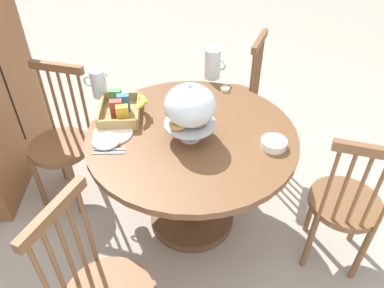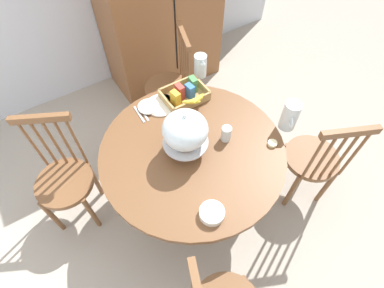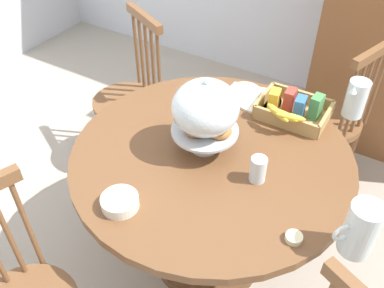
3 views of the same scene
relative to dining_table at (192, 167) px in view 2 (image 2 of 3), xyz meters
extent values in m
plane|color=#A89E8E|center=(-0.10, 0.00, -0.53)|extent=(10.00, 10.00, 0.00)
cylinder|color=brown|center=(0.00, 0.00, 0.19)|extent=(1.19, 1.19, 0.04)
cylinder|color=brown|center=(0.00, 0.00, -0.14)|extent=(0.14, 0.14, 0.63)
cylinder|color=brown|center=(0.00, 0.00, -0.50)|extent=(0.56, 0.56, 0.06)
cylinder|color=brown|center=(-0.13, -0.76, -0.30)|extent=(0.04, 0.04, 0.45)
cylinder|color=brown|center=(-0.41, -0.65, 0.16)|extent=(0.02, 0.02, 0.48)
cylinder|color=brown|center=(0.81, -0.37, -0.08)|extent=(0.40, 0.40, 0.04)
cylinder|color=brown|center=(1.00, -0.30, -0.30)|extent=(0.04, 0.04, 0.45)
cylinder|color=brown|center=(0.75, -0.19, -0.30)|extent=(0.04, 0.04, 0.45)
cylinder|color=brown|center=(0.88, -0.56, -0.30)|extent=(0.04, 0.04, 0.45)
cylinder|color=brown|center=(0.63, -0.44, -0.30)|extent=(0.04, 0.04, 0.45)
cylinder|color=brown|center=(0.88, -0.58, 0.16)|extent=(0.02, 0.02, 0.48)
cylinder|color=brown|center=(0.81, -0.55, 0.16)|extent=(0.02, 0.02, 0.48)
cylinder|color=brown|center=(0.75, -0.52, 0.16)|extent=(0.02, 0.02, 0.48)
cylinder|color=brown|center=(0.68, -0.49, 0.16)|extent=(0.02, 0.02, 0.48)
cylinder|color=brown|center=(0.62, -0.46, 0.16)|extent=(0.02, 0.02, 0.48)
cube|color=brown|center=(0.75, -0.52, 0.42)|extent=(0.34, 0.18, 0.05)
cylinder|color=brown|center=(0.28, 0.85, -0.08)|extent=(0.40, 0.40, 0.04)
cylinder|color=brown|center=(0.19, 1.03, -0.30)|extent=(0.04, 0.04, 0.45)
cylinder|color=brown|center=(0.10, 0.76, -0.30)|extent=(0.04, 0.04, 0.45)
cylinder|color=brown|center=(0.46, 0.94, -0.30)|extent=(0.04, 0.04, 0.45)
cylinder|color=brown|center=(0.37, 0.67, -0.30)|extent=(0.04, 0.04, 0.45)
cylinder|color=brown|center=(0.48, 0.93, 0.16)|extent=(0.02, 0.02, 0.48)
cylinder|color=brown|center=(0.45, 0.87, 0.16)|extent=(0.02, 0.02, 0.48)
cylinder|color=brown|center=(0.43, 0.80, 0.16)|extent=(0.02, 0.02, 0.48)
cylinder|color=brown|center=(0.41, 0.73, 0.16)|extent=(0.02, 0.02, 0.48)
cylinder|color=brown|center=(0.39, 0.67, 0.16)|extent=(0.02, 0.02, 0.48)
cube|color=brown|center=(0.43, 0.80, 0.42)|extent=(0.15, 0.35, 0.05)
cylinder|color=brown|center=(-0.80, 0.40, -0.08)|extent=(0.40, 0.40, 0.04)
cylinder|color=brown|center=(-0.99, 0.34, -0.30)|extent=(0.04, 0.04, 0.45)
cylinder|color=brown|center=(-0.74, 0.22, -0.30)|extent=(0.04, 0.04, 0.45)
cylinder|color=brown|center=(-0.86, 0.59, -0.30)|extent=(0.04, 0.04, 0.45)
cylinder|color=brown|center=(-0.61, 0.47, -0.30)|extent=(0.04, 0.04, 0.45)
cylinder|color=brown|center=(-0.85, 0.61, 0.16)|extent=(0.02, 0.02, 0.48)
cylinder|color=brown|center=(-0.79, 0.58, 0.16)|extent=(0.02, 0.02, 0.48)
cylinder|color=brown|center=(-0.73, 0.55, 0.16)|extent=(0.02, 0.02, 0.48)
cylinder|color=brown|center=(-0.66, 0.52, 0.16)|extent=(0.02, 0.02, 0.48)
cylinder|color=brown|center=(-0.60, 0.48, 0.16)|extent=(0.02, 0.02, 0.48)
cube|color=brown|center=(-0.73, 0.55, 0.42)|extent=(0.34, 0.19, 0.05)
cylinder|color=silver|center=(-0.04, 0.01, 0.22)|extent=(0.12, 0.12, 0.02)
cylinder|color=silver|center=(-0.04, 0.01, 0.26)|extent=(0.03, 0.03, 0.09)
cylinder|color=silver|center=(-0.04, 0.01, 0.31)|extent=(0.28, 0.28, 0.01)
torus|color=#B27033|center=(0.03, 0.01, 0.33)|extent=(0.10, 0.10, 0.03)
torus|color=#D19347|center=(-0.08, 0.07, 0.33)|extent=(0.10, 0.10, 0.03)
torus|color=#935628|center=(-0.06, -0.03, 0.33)|extent=(0.10, 0.10, 0.03)
ellipsoid|color=silver|center=(-0.04, 0.01, 0.43)|extent=(0.27, 0.27, 0.22)
sphere|color=silver|center=(-0.04, 0.01, 0.55)|extent=(0.02, 0.02, 0.02)
cylinder|color=silver|center=(0.64, -0.18, 0.32)|extent=(0.11, 0.11, 0.21)
cylinder|color=orange|center=(0.64, -0.18, 0.29)|extent=(0.10, 0.10, 0.14)
cone|color=silver|center=(0.68, -0.13, 0.41)|extent=(0.05, 0.05, 0.03)
torus|color=silver|center=(0.59, -0.24, 0.33)|extent=(0.06, 0.07, 0.07)
cylinder|color=silver|center=(0.43, 0.56, 0.30)|extent=(0.10, 0.10, 0.18)
cylinder|color=white|center=(0.43, 0.56, 0.28)|extent=(0.08, 0.08, 0.12)
cone|color=silver|center=(0.42, 0.51, 0.38)|extent=(0.04, 0.04, 0.03)
torus|color=silver|center=(0.45, 0.62, 0.31)|extent=(0.03, 0.08, 0.07)
cube|color=tan|center=(0.20, 0.41, 0.22)|extent=(0.30, 0.22, 0.01)
cube|color=tan|center=(0.20, 0.30, 0.25)|extent=(0.30, 0.02, 0.07)
cube|color=tan|center=(0.20, 0.52, 0.25)|extent=(0.30, 0.02, 0.07)
cube|color=tan|center=(0.05, 0.41, 0.25)|extent=(0.02, 0.22, 0.07)
cube|color=tan|center=(0.35, 0.41, 0.25)|extent=(0.02, 0.22, 0.07)
cube|color=gold|center=(0.11, 0.38, 0.28)|extent=(0.05, 0.08, 0.11)
cube|color=#B23D33|center=(0.17, 0.43, 0.28)|extent=(0.05, 0.07, 0.11)
cube|color=#336BAD|center=(0.23, 0.39, 0.28)|extent=(0.05, 0.07, 0.11)
cube|color=#47894C|center=(0.29, 0.44, 0.28)|extent=(0.05, 0.07, 0.11)
ellipsoid|color=yellow|center=(0.17, 0.27, 0.31)|extent=(0.14, 0.08, 0.05)
ellipsoid|color=yellow|center=(0.20, 0.27, 0.31)|extent=(0.13, 0.03, 0.05)
ellipsoid|color=yellow|center=(0.23, 0.27, 0.31)|extent=(0.14, 0.08, 0.05)
cylinder|color=white|center=(0.02, 0.44, 0.22)|extent=(0.22, 0.22, 0.01)
cylinder|color=white|center=(-0.07, 0.46, 0.23)|extent=(0.15, 0.15, 0.01)
cylinder|color=white|center=(-0.15, -0.43, 0.24)|extent=(0.14, 0.14, 0.04)
cylinder|color=silver|center=(0.23, -0.05, 0.27)|extent=(0.06, 0.06, 0.11)
cylinder|color=beige|center=(0.45, -0.25, 0.23)|extent=(0.06, 0.06, 0.02)
cube|color=silver|center=(-0.12, 0.44, 0.22)|extent=(0.02, 0.17, 0.01)
cube|color=silver|center=(-0.15, 0.44, 0.22)|extent=(0.02, 0.17, 0.01)
cube|color=silver|center=(0.16, 0.43, 0.22)|extent=(0.02, 0.17, 0.01)
camera|label=1|loc=(-1.65, 0.09, 1.46)|focal=34.43mm
camera|label=2|loc=(-0.59, -0.92, 1.75)|focal=27.62mm
camera|label=3|loc=(0.61, -1.19, 1.42)|focal=39.94mm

